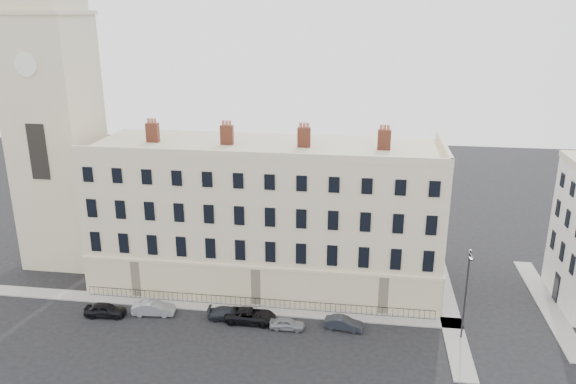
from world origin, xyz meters
name	(u,v)px	position (x,y,z in m)	size (l,w,h in m)	color
ground	(309,342)	(0.00, 0.00, 0.00)	(160.00, 160.00, 0.00)	black
terrace	(266,214)	(-5.97, 11.97, 7.50)	(36.22, 12.22, 17.00)	beige
church_tower	(53,102)	(-30.00, 14.00, 18.66)	(8.00, 8.13, 44.00)	beige
pavement_terrace	(215,306)	(-10.00, 5.00, 0.06)	(48.00, 2.00, 0.12)	gray
pavement_east_return	(448,307)	(13.00, 8.00, 0.06)	(2.00, 24.00, 0.12)	gray
pavement_adjacent	(547,305)	(23.00, 10.00, 0.06)	(2.00, 20.00, 0.12)	gray
railings	(255,302)	(-6.00, 5.40, 0.55)	(35.00, 0.04, 0.96)	black
car_a	(105,310)	(-20.03, 1.73, 0.67)	(1.59, 3.95, 1.35)	black
car_b	(154,308)	(-15.51, 2.69, 0.68)	(1.43, 4.11, 1.35)	gray
car_c	(229,314)	(-8.06, 2.90, 0.59)	(1.64, 4.04, 1.17)	black
car_d	(251,316)	(-5.89, 2.68, 0.67)	(2.23, 4.83, 1.34)	black
car_e	(287,324)	(-2.28, 1.93, 0.56)	(1.31, 3.26, 1.11)	gray
car_f	(344,323)	(2.92, 2.66, 0.60)	(1.26, 3.62, 1.19)	#21242C
streetlamp	(466,291)	(13.50, 2.55, 4.82)	(0.41, 1.88, 8.69)	#2F2F34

